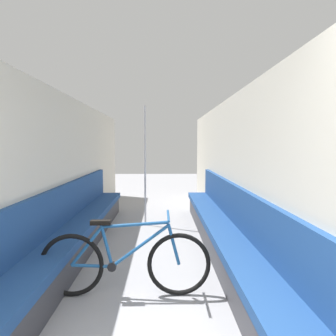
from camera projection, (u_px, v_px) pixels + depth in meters
wall_left at (53, 174)px, 4.03m from camera, size 0.10×9.97×2.28m
wall_right at (244, 174)px, 4.08m from camera, size 0.10×9.97×2.28m
bench_seat_row_left at (71, 237)px, 4.00m from camera, size 0.46×5.73×0.97m
bench_seat_row_right at (226, 236)px, 4.04m from camera, size 0.46×5.73×0.97m
bicycle at (125, 262)px, 3.02m from camera, size 1.73×0.46×0.84m
grab_pole_near at (145, 168)px, 5.64m from camera, size 0.08×0.08×2.26m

